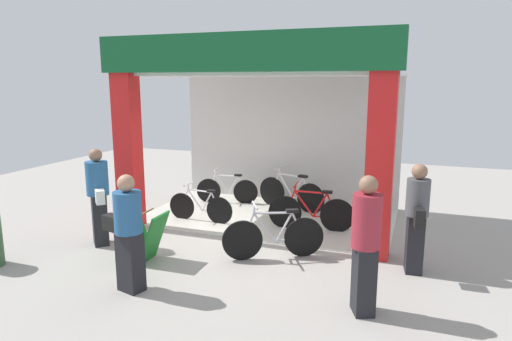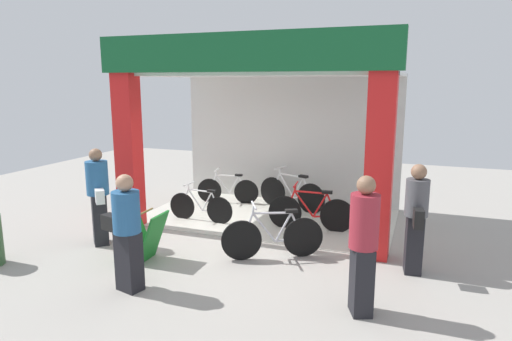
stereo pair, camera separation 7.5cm
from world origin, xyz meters
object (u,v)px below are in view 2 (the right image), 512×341
at_px(pedestrian_2, 126,230).
at_px(pedestrian_3, 98,195).
at_px(bicycle_inside_2, 292,193).
at_px(bicycle_inside_1, 228,190).
at_px(pedestrian_1, 416,218).
at_px(bicycle_inside_3, 201,207).
at_px(sandwich_board_sign, 145,236).
at_px(bicycle_inside_0, 311,212).
at_px(bicycle_parked_0, 273,236).
at_px(pedestrian_0, 363,243).

bearing_deg(pedestrian_2, pedestrian_3, 139.72).
height_order(bicycle_inside_2, pedestrian_3, pedestrian_3).
bearing_deg(pedestrian_3, pedestrian_2, -40.28).
bearing_deg(pedestrian_2, bicycle_inside_2, 77.84).
distance_m(bicycle_inside_1, pedestrian_2, 4.68).
xyz_separation_m(pedestrian_1, pedestrian_2, (-3.66, -1.97, -0.01)).
bearing_deg(pedestrian_1, bicycle_inside_2, 135.31).
xyz_separation_m(bicycle_inside_3, pedestrian_2, (0.50, -3.10, 0.54)).
distance_m(bicycle_inside_1, pedestrian_3, 3.48).
bearing_deg(pedestrian_2, bicycle_inside_1, 96.99).
xyz_separation_m(bicycle_inside_2, pedestrian_1, (2.67, -2.64, 0.49)).
xyz_separation_m(sandwich_board_sign, pedestrian_3, (-1.17, 0.37, 0.49)).
bearing_deg(pedestrian_2, bicycle_inside_0, 62.47).
distance_m(bicycle_inside_0, pedestrian_2, 3.82).
relative_size(bicycle_inside_3, sandwich_board_sign, 1.75).
xyz_separation_m(bicycle_inside_1, pedestrian_2, (0.57, -4.61, 0.53)).
height_order(bicycle_parked_0, pedestrian_3, pedestrian_3).
xyz_separation_m(bicycle_inside_3, pedestrian_1, (4.16, -1.13, 0.55)).
height_order(bicycle_inside_0, pedestrian_0, pedestrian_0).
relative_size(bicycle_inside_0, pedestrian_0, 0.94).
relative_size(bicycle_inside_0, pedestrian_3, 0.97).
bearing_deg(bicycle_inside_1, pedestrian_2, -83.01).
distance_m(sandwich_board_sign, pedestrian_2, 1.12).
relative_size(bicycle_inside_0, sandwich_board_sign, 2.01).
distance_m(bicycle_inside_2, pedestrian_3, 4.20).
height_order(bicycle_inside_3, bicycle_parked_0, bicycle_parked_0).
bearing_deg(pedestrian_0, pedestrian_2, -171.45).
bearing_deg(bicycle_inside_3, bicycle_inside_0, 6.48).
relative_size(bicycle_inside_0, pedestrian_1, 0.99).
bearing_deg(pedestrian_3, bicycle_inside_1, 73.21).
xyz_separation_m(sandwich_board_sign, pedestrian_2, (0.38, -0.95, 0.45)).
distance_m(pedestrian_1, pedestrian_3, 5.26).
height_order(bicycle_inside_1, pedestrian_1, pedestrian_1).
bearing_deg(pedestrian_1, sandwich_board_sign, -165.85).
bearing_deg(bicycle_inside_0, pedestrian_2, -117.53).
height_order(bicycle_inside_0, pedestrian_3, pedestrian_3).
distance_m(pedestrian_1, pedestrian_2, 4.16).
bearing_deg(pedestrian_1, pedestrian_0, -110.59).
height_order(bicycle_inside_2, pedestrian_2, pedestrian_2).
bearing_deg(pedestrian_3, sandwich_board_sign, -17.39).
height_order(bicycle_inside_1, bicycle_inside_2, bicycle_inside_2).
relative_size(pedestrian_0, pedestrian_3, 1.02).
height_order(pedestrian_0, pedestrian_2, pedestrian_0).
relative_size(sandwich_board_sign, pedestrian_3, 0.48).
bearing_deg(sandwich_board_sign, bicycle_inside_2, 69.38).
bearing_deg(bicycle_inside_2, bicycle_parked_0, -79.76).
distance_m(bicycle_inside_0, bicycle_inside_3, 2.27).
distance_m(bicycle_parked_0, pedestrian_1, 2.22).
height_order(bicycle_inside_1, pedestrian_0, pedestrian_0).
xyz_separation_m(bicycle_parked_0, pedestrian_0, (1.59, -1.31, 0.55)).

